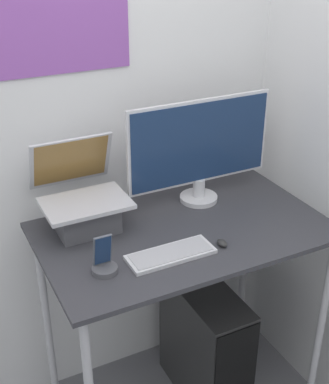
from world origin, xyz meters
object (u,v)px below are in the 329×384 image
at_px(cell_phone, 104,263).
at_px(computer_tower, 205,345).
at_px(laptop, 84,206).
at_px(mouse, 222,243).
at_px(monitor, 200,149).
at_px(keyboard, 171,254).

bearing_deg(cell_phone, computer_tower, 15.68).
relative_size(laptop, computer_tower, 0.57).
bearing_deg(mouse, laptop, 139.54).
distance_m(monitor, computer_tower, 0.91).
distance_m(monitor, keyboard, 0.50).
xyz_separation_m(monitor, mouse, (-0.10, -0.35, -0.22)).
bearing_deg(keyboard, mouse, -6.66).
height_order(mouse, cell_phone, cell_phone).
bearing_deg(laptop, keyboard, -57.44).
distance_m(laptop, cell_phone, 0.31).
height_order(laptop, mouse, laptop).
bearing_deg(keyboard, laptop, 122.56).
bearing_deg(cell_phone, laptop, 82.77).
xyz_separation_m(mouse, computer_tower, (0.06, 0.19, -0.67)).
xyz_separation_m(laptop, keyboard, (0.21, -0.32, -0.09)).
xyz_separation_m(monitor, keyboard, (-0.30, -0.33, -0.23)).
relative_size(laptop, keyboard, 1.07).
relative_size(laptop, mouse, 6.57).
distance_m(laptop, keyboard, 0.39).
distance_m(keyboard, computer_tower, 0.74).
distance_m(mouse, cell_phone, 0.45).
bearing_deg(monitor, computer_tower, -103.25).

